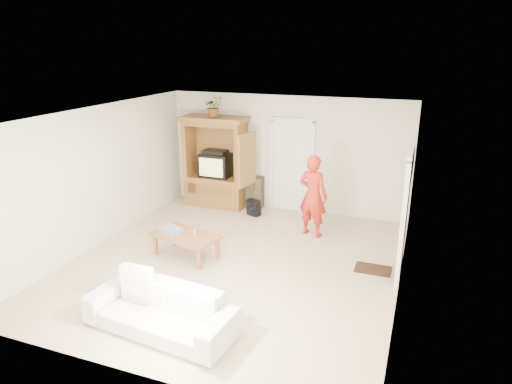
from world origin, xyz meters
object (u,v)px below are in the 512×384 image
armoire (217,168)px  sofa (160,310)px  man (313,196)px  coffee_table (186,237)px

armoire → sofa: bearing=-73.6°
man → coffee_table: 2.61m
man → coffee_table: man is taller
man → coffee_table: size_ratio=1.26×
man → sofa: 4.04m
man → coffee_table: bearing=58.0°
sofa → coffee_table: size_ratio=1.57×
armoire → sofa: 5.04m
armoire → coffee_table: size_ratio=1.60×
armoire → man: bearing=-20.7°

